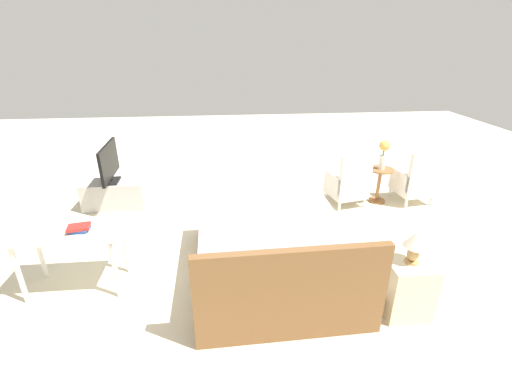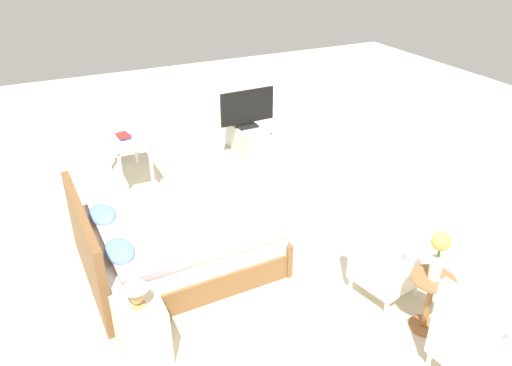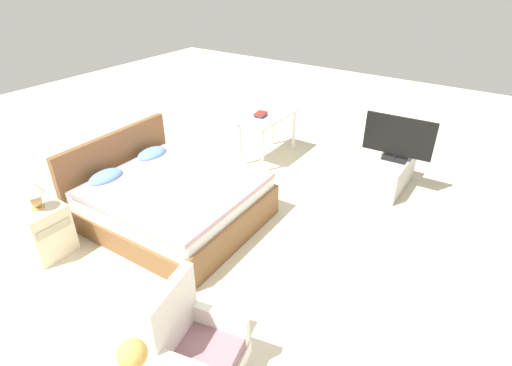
% 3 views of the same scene
% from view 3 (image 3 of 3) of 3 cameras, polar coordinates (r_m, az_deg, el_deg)
% --- Properties ---
extents(ground_plane, '(16.00, 16.00, 0.00)m').
position_cam_3_polar(ground_plane, '(4.61, -1.99, -8.94)').
color(ground_plane, beige).
extents(bed, '(1.76, 2.01, 0.96)m').
position_cam_3_polar(bed, '(4.97, -12.12, -2.28)').
color(bed, brown).
rests_on(bed, ground_plane).
extents(armchair_by_window_right, '(0.64, 0.64, 0.92)m').
position_cam_3_polar(armchair_by_window_right, '(3.21, -8.54, -22.16)').
color(armchair_by_window_right, white).
rests_on(armchair_by_window_right, ground_plane).
extents(flower_vase, '(0.17, 0.17, 0.48)m').
position_cam_3_polar(flower_vase, '(2.56, -16.89, -23.70)').
color(flower_vase, silver).
rests_on(flower_vase, side_table).
extents(nightstand, '(0.44, 0.41, 0.59)m').
position_cam_3_polar(nightstand, '(4.89, -27.81, -6.10)').
color(nightstand, beige).
rests_on(nightstand, ground_plane).
extents(table_lamp, '(0.22, 0.22, 0.33)m').
position_cam_3_polar(table_lamp, '(4.64, -29.27, -0.98)').
color(table_lamp, tan).
rests_on(table_lamp, nightstand).
extents(tv_stand, '(0.96, 0.40, 0.44)m').
position_cam_3_polar(tv_stand, '(5.89, 18.79, 1.30)').
color(tv_stand, '#B7B2AD').
rests_on(tv_stand, ground_plane).
extents(tv_flatscreen, '(0.21, 0.92, 0.61)m').
position_cam_3_polar(tv_flatscreen, '(5.67, 19.68, 6.11)').
color(tv_flatscreen, black).
rests_on(tv_flatscreen, tv_stand).
extents(vanity_desk, '(1.04, 0.52, 0.73)m').
position_cam_3_polar(vanity_desk, '(6.30, 1.74, 8.81)').
color(vanity_desk, silver).
rests_on(vanity_desk, ground_plane).
extents(book_stack, '(0.24, 0.19, 0.06)m').
position_cam_3_polar(book_stack, '(6.17, 0.66, 9.77)').
color(book_stack, '#284C8E').
rests_on(book_stack, vanity_desk).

